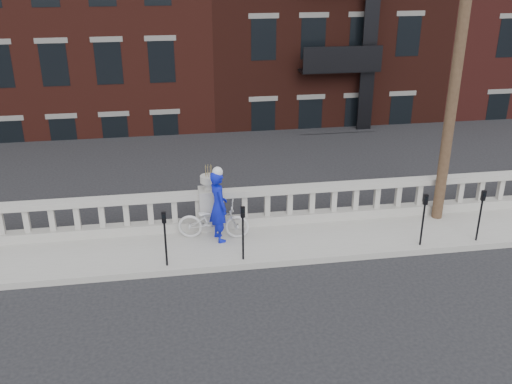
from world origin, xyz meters
The scene contains 12 objects.
ground centered at (0.00, 0.00, 0.00)m, with size 120.00×120.00×0.00m, color black.
sidewalk centered at (0.00, 3.00, 0.07)m, with size 32.00×2.20×0.15m, color #9B9890.
balustrade centered at (0.00, 3.95, 0.64)m, with size 28.00×0.34×1.03m.
planter_pedestal centered at (0.00, 3.95, 0.83)m, with size 0.55×0.55×1.76m.
lower_level centered at (0.56, 23.04, 2.63)m, with size 80.00×44.00×20.80m.
utility_pole centered at (6.20, 3.60, 5.24)m, with size 1.60×0.28×10.00m.
parking_meter_b centered at (-1.17, 2.15, 1.00)m, with size 0.10×0.09×1.36m.
parking_meter_c centered at (0.62, 2.15, 1.00)m, with size 0.10×0.09×1.36m.
parking_meter_d centered at (5.07, 2.15, 1.00)m, with size 0.10×0.09×1.36m.
parking_meter_e centered at (6.57, 2.15, 1.00)m, with size 0.10×0.09×1.36m.
bicycle centered at (0.04, 3.39, 0.62)m, with size 0.63×1.80×0.95m, color silver.
cyclist centered at (0.17, 3.25, 1.07)m, with size 0.67×0.44×1.84m, color #0B15AF.
Camera 1 is at (-0.99, -9.58, 6.87)m, focal length 40.00 mm.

